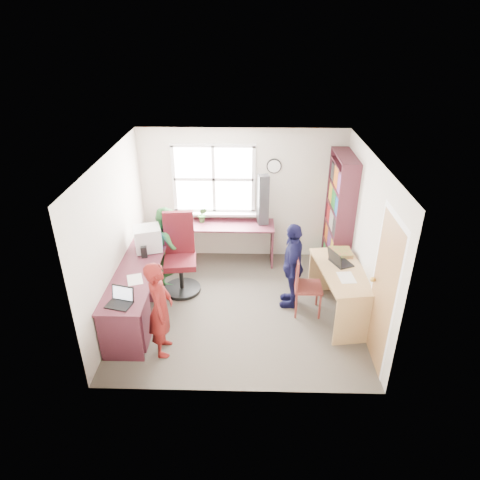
{
  "coord_description": "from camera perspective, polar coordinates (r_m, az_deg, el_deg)",
  "views": [
    {
      "loc": [
        0.15,
        -5.45,
        4.02
      ],
      "look_at": [
        0.0,
        0.25,
        1.05
      ],
      "focal_mm": 32.0,
      "sensor_mm": 36.0,
      "label": 1
    }
  ],
  "objects": [
    {
      "name": "laptop_left",
      "position": [
        5.75,
        -15.62,
        -7.7
      ],
      "size": [
        0.37,
        0.33,
        0.21
      ],
      "rotation": [
        0.0,
        0.0,
        -0.24
      ],
      "color": "black",
      "rests_on": "l_desk"
    },
    {
      "name": "wooden_chair",
      "position": [
        6.46,
        8.45,
        -5.72
      ],
      "size": [
        0.42,
        0.42,
        0.94
      ],
      "rotation": [
        0.0,
        0.0,
        -0.02
      ],
      "color": "maroon",
      "rests_on": "ground"
    },
    {
      "name": "laptop_right",
      "position": [
        6.46,
        12.99,
        -2.69
      ],
      "size": [
        0.39,
        0.42,
        0.23
      ],
      "rotation": [
        0.0,
        0.0,
        1.98
      ],
      "color": "black",
      "rests_on": "right_desk"
    },
    {
      "name": "potted_plant",
      "position": [
        7.67,
        -5.01,
        3.36
      ],
      "size": [
        0.18,
        0.16,
        0.29
      ],
      "primitive_type": "imported",
      "rotation": [
        0.0,
        0.0,
        -0.26
      ],
      "color": "#2D6829",
      "rests_on": "l_desk"
    },
    {
      "name": "l_desk",
      "position": [
        6.44,
        -11.92,
        -6.76
      ],
      "size": [
        2.38,
        2.95,
        0.75
      ],
      "color": "#52212D",
      "rests_on": "ground"
    },
    {
      "name": "person_red",
      "position": [
        5.68,
        -10.58,
        -9.03
      ],
      "size": [
        0.36,
        0.52,
        1.36
      ],
      "primitive_type": "imported",
      "rotation": [
        0.0,
        0.0,
        1.65
      ],
      "color": "maroon",
      "rests_on": "ground"
    },
    {
      "name": "person_navy",
      "position": [
        6.52,
        7.01,
        -3.36
      ],
      "size": [
        0.43,
        0.85,
        1.38
      ],
      "primitive_type": "imported",
      "rotation": [
        0.0,
        0.0,
        -1.69
      ],
      "color": "#121138",
      "rests_on": "ground"
    },
    {
      "name": "paper_a",
      "position": [
        6.21,
        -13.84,
        -5.13
      ],
      "size": [
        0.29,
        0.34,
        0.0
      ],
      "rotation": [
        0.0,
        0.0,
        0.33
      ],
      "color": "silver",
      "rests_on": "l_desk"
    },
    {
      "name": "speaker_b",
      "position": [
        7.25,
        -11.64,
        0.89
      ],
      "size": [
        0.1,
        0.1,
        0.18
      ],
      "rotation": [
        0.0,
        0.0,
        0.09
      ],
      "color": "black",
      "rests_on": "l_desk"
    },
    {
      "name": "swivel_chair",
      "position": [
        6.98,
        -7.97,
        -2.41
      ],
      "size": [
        0.68,
        0.68,
        1.32
      ],
      "rotation": [
        0.0,
        0.0,
        0.13
      ],
      "color": "black",
      "rests_on": "ground"
    },
    {
      "name": "right_desk",
      "position": [
        6.46,
        13.36,
        -5.53
      ],
      "size": [
        0.82,
        1.45,
        0.79
      ],
      "rotation": [
        0.0,
        0.0,
        0.14
      ],
      "color": "tan",
      "rests_on": "ground"
    },
    {
      "name": "cd_tower",
      "position": [
        7.48,
        3.1,
        5.35
      ],
      "size": [
        0.21,
        0.2,
        0.9
      ],
      "rotation": [
        0.0,
        0.0,
        0.21
      ],
      "color": "black",
      "rests_on": "l_desk"
    },
    {
      "name": "crt_monitor",
      "position": [
        6.83,
        -12.2,
        0.16
      ],
      "size": [
        0.49,
        0.46,
        0.39
      ],
      "rotation": [
        0.0,
        0.0,
        0.32
      ],
      "color": "silver",
      "rests_on": "l_desk"
    },
    {
      "name": "paper_b",
      "position": [
        6.18,
        14.01,
        -4.88
      ],
      "size": [
        0.24,
        0.32,
        0.0
      ],
      "rotation": [
        0.0,
        0.0,
        0.09
      ],
      "color": "silver",
      "rests_on": "right_desk"
    },
    {
      "name": "person_green",
      "position": [
        7.21,
        -9.58,
        -0.62
      ],
      "size": [
        0.57,
        0.7,
        1.33
      ],
      "primitive_type": "imported",
      "rotation": [
        0.0,
        0.0,
        1.68
      ],
      "color": "#2B6C31",
      "rests_on": "ground"
    },
    {
      "name": "bookshelf",
      "position": [
        7.44,
        13.02,
        2.85
      ],
      "size": [
        0.3,
        1.02,
        2.1
      ],
      "color": "#52212D",
      "rests_on": "ground"
    },
    {
      "name": "speaker_a",
      "position": [
        6.7,
        -12.68,
        -1.54
      ],
      "size": [
        0.11,
        0.11,
        0.18
      ],
      "rotation": [
        0.0,
        0.0,
        0.21
      ],
      "color": "black",
      "rests_on": "l_desk"
    },
    {
      "name": "game_box",
      "position": [
        6.74,
        13.29,
        -1.61
      ],
      "size": [
        0.32,
        0.32,
        0.06
      ],
      "rotation": [
        0.0,
        0.0,
        0.02
      ],
      "color": "red",
      "rests_on": "right_desk"
    },
    {
      "name": "room",
      "position": [
        6.21,
        0.06,
        0.71
      ],
      "size": [
        3.64,
        3.44,
        2.44
      ],
      "color": "#403A32",
      "rests_on": "ground"
    }
  ]
}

